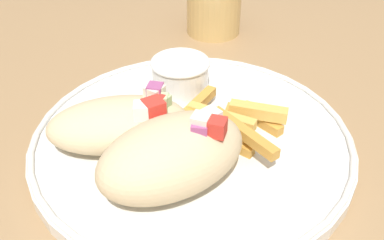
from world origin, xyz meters
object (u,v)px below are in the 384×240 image
object	(u,v)px
fries_pile	(229,122)
sauce_ramekin	(180,74)
pita_sandwich_near	(172,155)
pita_sandwich_far	(120,123)
water_glass	(214,5)
plate	(192,140)

from	to	relation	value
fries_pile	sauce_ramekin	world-z (taller)	sauce_ramekin
pita_sandwich_near	pita_sandwich_far	xyz separation A→B (m)	(-0.03, 0.07, -0.01)
pita_sandwich_far	water_glass	size ratio (longest dim) A/B	1.58
plate	fries_pile	world-z (taller)	fries_pile
fries_pile	water_glass	bearing A→B (deg)	69.60
plate	sauce_ramekin	xyz separation A→B (m)	(0.02, 0.08, 0.03)
pita_sandwich_near	plate	bearing A→B (deg)	42.62
pita_sandwich_far	water_glass	world-z (taller)	water_glass
pita_sandwich_near	fries_pile	size ratio (longest dim) A/B	1.10
fries_pile	pita_sandwich_far	bearing A→B (deg)	169.35
fries_pile	sauce_ramekin	distance (m)	0.09
sauce_ramekin	water_glass	distance (m)	0.19
plate	water_glass	world-z (taller)	water_glass
sauce_ramekin	pita_sandwich_far	bearing A→B (deg)	-141.32
plate	water_glass	bearing A→B (deg)	61.89
fries_pile	sauce_ramekin	size ratio (longest dim) A/B	2.03
pita_sandwich_far	fries_pile	xyz separation A→B (m)	(0.10, -0.02, -0.01)
pita_sandwich_near	water_glass	bearing A→B (deg)	48.82
water_glass	sauce_ramekin	bearing A→B (deg)	-125.00
fries_pile	sauce_ramekin	bearing A→B (deg)	101.67
plate	pita_sandwich_far	distance (m)	0.07
pita_sandwich_near	pita_sandwich_far	distance (m)	0.07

